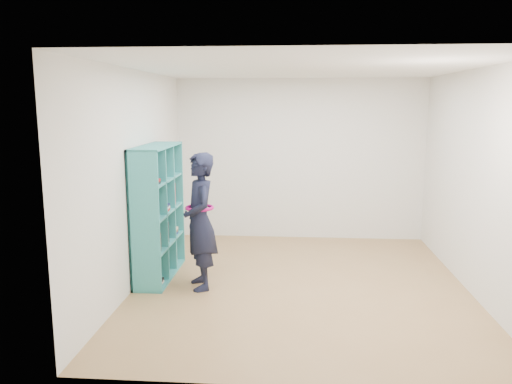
{
  "coord_description": "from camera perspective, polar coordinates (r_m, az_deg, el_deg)",
  "views": [
    {
      "loc": [
        -0.09,
        -5.85,
        2.2
      ],
      "look_at": [
        -0.57,
        0.3,
        1.1
      ],
      "focal_mm": 35.0,
      "sensor_mm": 36.0,
      "label": 1
    }
  ],
  "objects": [
    {
      "name": "floor",
      "position": [
        6.26,
        5.05,
        -10.56
      ],
      "size": [
        4.5,
        4.5,
        0.0
      ],
      "primitive_type": "plane",
      "color": "olive",
      "rests_on": "ground"
    },
    {
      "name": "ceiling",
      "position": [
        5.87,
        5.45,
        13.93
      ],
      "size": [
        4.5,
        4.5,
        0.0
      ],
      "primitive_type": "plane",
      "color": "white",
      "rests_on": "wall_back"
    },
    {
      "name": "wall_left",
      "position": [
        6.22,
        -13.5,
        1.47
      ],
      "size": [
        0.02,
        4.5,
        2.6
      ],
      "primitive_type": "cube",
      "color": "silver",
      "rests_on": "floor"
    },
    {
      "name": "wall_right",
      "position": [
        6.28,
        23.8,
        0.97
      ],
      "size": [
        0.02,
        4.5,
        2.6
      ],
      "primitive_type": "cube",
      "color": "silver",
      "rests_on": "floor"
    },
    {
      "name": "wall_back",
      "position": [
        8.16,
        5.04,
        3.7
      ],
      "size": [
        4.0,
        0.02,
        2.6
      ],
      "primitive_type": "cube",
      "color": "silver",
      "rests_on": "floor"
    },
    {
      "name": "wall_front",
      "position": [
        3.72,
        5.7,
        -4.01
      ],
      "size": [
        4.0,
        0.02,
        2.6
      ],
      "primitive_type": "cube",
      "color": "silver",
      "rests_on": "floor"
    },
    {
      "name": "bookshelf",
      "position": [
        6.47,
        -11.34,
        -2.39
      ],
      "size": [
        0.37,
        1.27,
        1.69
      ],
      "color": "teal",
      "rests_on": "floor"
    },
    {
      "name": "person",
      "position": [
        5.97,
        -6.42,
        -3.34
      ],
      "size": [
        0.58,
        0.7,
        1.64
      ],
      "rotation": [
        0.0,
        0.0,
        -1.2
      ],
      "color": "black",
      "rests_on": "floor"
    },
    {
      "name": "smartphone",
      "position": [
        6.02,
        -8.04,
        -2.23
      ],
      "size": [
        0.04,
        0.08,
        0.13
      ],
      "rotation": [
        0.27,
        0.0,
        0.42
      ],
      "color": "silver",
      "rests_on": "person"
    }
  ]
}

